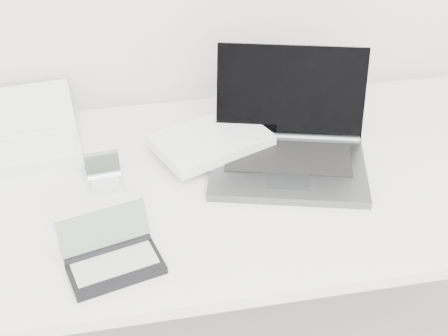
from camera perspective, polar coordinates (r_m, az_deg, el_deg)
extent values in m
cube|color=white|center=(1.57, 0.80, -1.25)|extent=(1.60, 0.80, 0.03)
cylinder|color=silver|center=(2.28, 17.69, -1.11)|extent=(0.04, 0.04, 0.70)
cube|color=#525457|center=(1.58, 5.86, -0.11)|extent=(0.44, 0.36, 0.02)
cube|color=black|center=(1.60, 5.88, 1.01)|extent=(0.35, 0.22, 0.00)
cube|color=black|center=(1.65, 6.11, 6.95)|extent=(0.39, 0.17, 0.24)
cylinder|color=#525457|center=(1.68, 5.86, 2.83)|extent=(0.37, 0.12, 0.02)
cube|color=#333538|center=(1.52, 5.90, -1.22)|extent=(0.12, 0.09, 0.00)
cube|color=white|center=(1.63, -1.21, 2.55)|extent=(0.34, 0.29, 0.03)
cube|color=white|center=(1.62, -1.22, 3.00)|extent=(0.33, 0.28, 0.00)
cube|color=white|center=(1.69, -17.51, 0.83)|extent=(0.29, 0.22, 0.02)
cube|color=white|center=(1.70, -17.61, 1.49)|extent=(0.25, 0.14, 0.00)
cube|color=white|center=(1.81, -18.04, 5.04)|extent=(0.29, 0.19, 0.08)
cylinder|color=white|center=(1.76, -17.72, 2.76)|extent=(0.27, 0.05, 0.02)
cube|color=white|center=(1.55, -10.73, -1.56)|extent=(0.09, 0.07, 0.01)
cube|color=#B7B7BC|center=(1.55, -10.76, -1.34)|extent=(0.07, 0.04, 0.00)
cube|color=#9BA89A|center=(1.57, -11.08, 0.40)|extent=(0.09, 0.03, 0.06)
cylinder|color=white|center=(1.57, -10.91, -0.70)|extent=(0.08, 0.02, 0.01)
cube|color=black|center=(1.33, -9.84, -9.06)|extent=(0.21, 0.15, 0.02)
cube|color=#999999|center=(1.32, -9.95, -8.60)|extent=(0.18, 0.11, 0.00)
cube|color=slate|center=(1.34, -10.93, -5.60)|extent=(0.19, 0.08, 0.09)
cylinder|color=black|center=(1.36, -10.51, -7.40)|extent=(0.19, 0.07, 0.02)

